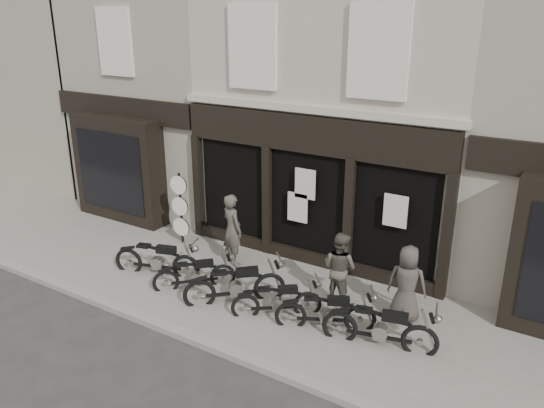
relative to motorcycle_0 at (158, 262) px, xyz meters
The scene contains 16 objects.
ground_plane 2.80m from the motorcycle_0, ahead, with size 90.00×90.00×0.00m, color #2D2B28.
pavement 2.81m from the motorcycle_0, 10.50° to the left, with size 30.00×4.20×0.12m, color slate.
kerb 3.21m from the motorcycle_0, 30.96° to the right, with size 30.00×0.25×0.13m, color gray.
central_building 7.19m from the motorcycle_0, 63.78° to the left, with size 7.30×6.22×8.34m.
neighbour_left 7.51m from the motorcycle_0, 123.28° to the left, with size 5.60×6.73×8.34m.
filler_left 13.54m from the motorcycle_0, 154.51° to the left, with size 11.00×6.00×8.20m, color gray.
motorcycle_0 is the anchor object (origin of this frame).
motorcycle_1 1.20m from the motorcycle_0, ahead, with size 1.51×1.53×0.93m.
motorcycle_2 2.39m from the motorcycle_0, ahead, with size 1.83×1.76×1.09m.
motorcycle_3 3.45m from the motorcycle_0, ahead, with size 1.65×1.36×0.93m.
motorcycle_4 4.56m from the motorcycle_0, ahead, with size 1.90×1.19×0.99m.
motorcycle_5 5.72m from the motorcycle_0, ahead, with size 2.20×0.83×1.07m.
man_left 1.99m from the motorcycle_0, 50.38° to the left, with size 0.68×0.44×1.85m, color #47433A.
man_centre 4.50m from the motorcycle_0, 14.34° to the left, with size 0.80×0.63×1.65m, color #49463B.
man_right 5.94m from the motorcycle_0, 11.74° to the left, with size 0.80×0.52×1.65m, color #3F3934.
advert_sign_post 1.99m from the motorcycle_0, 113.33° to the left, with size 0.52×0.34×2.14m.
Camera 1 is at (5.83, -8.05, 6.13)m, focal length 35.00 mm.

